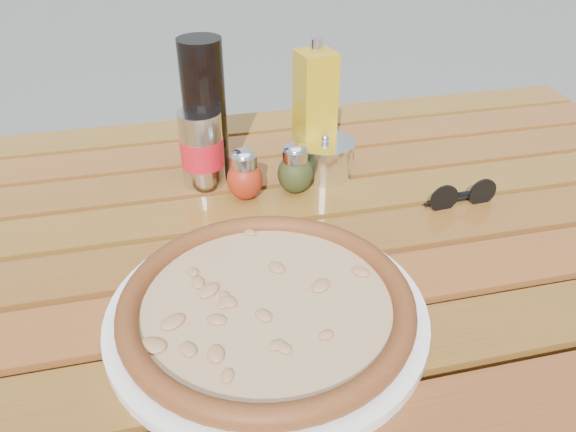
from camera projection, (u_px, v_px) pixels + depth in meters
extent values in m
cube|color=#37200C|center=(500.00, 248.00, 1.42)|extent=(0.06, 0.06, 0.70)
cube|color=#361D0C|center=(291.00, 271.00, 0.79)|extent=(1.36, 0.86, 0.04)
cube|color=#502D0E|center=(336.00, 362.00, 0.60)|extent=(1.40, 0.09, 0.03)
cube|color=#5C2B10|center=(311.00, 300.00, 0.68)|extent=(1.40, 0.09, 0.03)
cube|color=#542C0E|center=(291.00, 251.00, 0.77)|extent=(1.40, 0.09, 0.03)
cube|color=#56330F|center=(276.00, 212.00, 0.85)|extent=(1.40, 0.09, 0.03)
cube|color=#592F0F|center=(262.00, 180.00, 0.93)|extent=(1.40, 0.09, 0.03)
cube|color=#5D2F10|center=(252.00, 153.00, 1.01)|extent=(1.40, 0.09, 0.03)
cube|color=#5A350F|center=(242.00, 130.00, 1.10)|extent=(1.40, 0.09, 0.03)
cylinder|color=white|center=(267.00, 313.00, 0.63)|extent=(0.42, 0.42, 0.01)
cylinder|color=beige|center=(267.00, 305.00, 0.63)|extent=(0.32, 0.32, 0.01)
torus|color=black|center=(267.00, 302.00, 0.62)|extent=(0.34, 0.34, 0.03)
ellipsoid|color=#B42E14|center=(245.00, 180.00, 0.84)|extent=(0.07, 0.07, 0.06)
cylinder|color=silver|center=(244.00, 160.00, 0.82)|extent=(0.05, 0.05, 0.02)
ellipsoid|color=white|center=(244.00, 155.00, 0.82)|extent=(0.04, 0.04, 0.02)
ellipsoid|color=#39411A|center=(295.00, 174.00, 0.86)|extent=(0.06, 0.06, 0.06)
cylinder|color=silver|center=(295.00, 154.00, 0.84)|extent=(0.05, 0.05, 0.02)
ellipsoid|color=silver|center=(295.00, 149.00, 0.83)|extent=(0.04, 0.04, 0.02)
cylinder|color=black|center=(205.00, 111.00, 0.86)|extent=(0.09, 0.09, 0.22)
cylinder|color=silver|center=(202.00, 148.00, 0.86)|extent=(0.07, 0.07, 0.12)
cylinder|color=red|center=(202.00, 151.00, 0.86)|extent=(0.07, 0.07, 0.04)
cube|color=#B78E13|center=(315.00, 111.00, 0.89)|extent=(0.06, 0.06, 0.19)
cylinder|color=silver|center=(317.00, 45.00, 0.84)|extent=(0.02, 0.02, 0.02)
cylinder|color=white|center=(324.00, 160.00, 0.90)|extent=(0.09, 0.09, 0.05)
cylinder|color=white|center=(325.00, 143.00, 0.89)|extent=(0.10, 0.10, 0.01)
sphere|color=silver|center=(325.00, 139.00, 0.88)|extent=(0.01, 0.01, 0.01)
cylinder|color=black|center=(444.00, 199.00, 0.82)|extent=(0.04, 0.01, 0.04)
cylinder|color=black|center=(483.00, 192.00, 0.83)|extent=(0.04, 0.01, 0.04)
cube|color=black|center=(464.00, 193.00, 0.82)|extent=(0.02, 0.00, 0.00)
cube|color=black|center=(452.00, 200.00, 0.84)|extent=(0.09, 0.01, 0.00)
cube|color=black|center=(461.00, 196.00, 0.85)|extent=(0.09, 0.01, 0.00)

